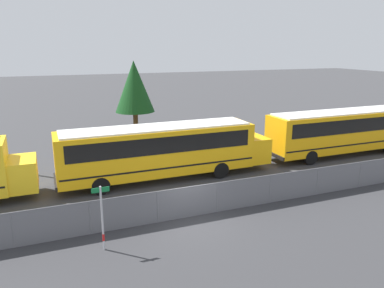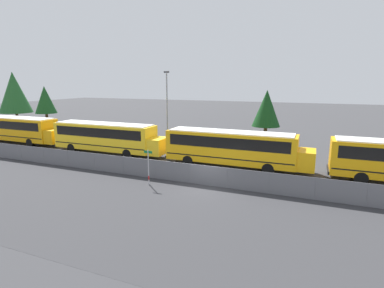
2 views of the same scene
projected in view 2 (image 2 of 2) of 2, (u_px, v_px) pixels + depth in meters
ground_plane at (207, 185)px, 23.05m from camera, size 200.00×200.00×0.00m
road_strip at (174, 217)px, 17.61m from camera, size 116.81×12.00×0.01m
fence at (207, 175)px, 22.89m from camera, size 82.88×0.07×1.57m
school_bus_0 at (17, 128)px, 38.60m from camera, size 13.49×2.63×3.37m
school_bus_1 at (107, 136)px, 32.95m from camera, size 13.49×2.63×3.37m
school_bus_2 at (233, 146)px, 27.56m from camera, size 13.49×2.63×3.37m
street_sign at (148, 166)px, 22.94m from camera, size 0.70×0.09×2.75m
light_pole at (167, 107)px, 35.83m from camera, size 0.60×0.24×9.04m
tree_0 at (45, 100)px, 49.18m from camera, size 3.41×3.41×7.15m
tree_1 at (267, 108)px, 37.48m from camera, size 3.51×3.51×6.85m
tree_2 at (14, 92)px, 53.30m from camera, size 5.53×5.53×9.56m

